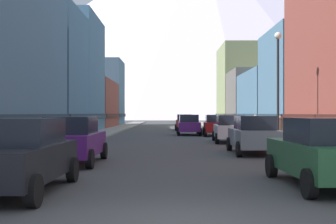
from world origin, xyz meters
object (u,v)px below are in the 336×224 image
object	(u,v)px
car_driving_0	(189,125)
pedestrian_0	(280,131)
streetlamp_right	(278,72)
car_left_0	(19,155)
car_right_0	(324,152)
car_right_3	(216,125)
car_driving_1	(185,122)
car_left_1	(73,140)
car_right_1	(254,135)
pedestrian_1	(256,127)
car_right_2	(230,129)

from	to	relation	value
car_driving_0	pedestrian_0	size ratio (longest dim) A/B	2.73
pedestrian_0	streetlamp_right	distance (m)	4.55
car_left_0	car_right_0	bearing A→B (deg)	5.87
car_right_3	car_driving_0	size ratio (longest dim) A/B	1.02
car_left_0	car_driving_1	size ratio (longest dim) A/B	1.01
car_left_1	pedestrian_0	xyz separation A→B (m)	(10.05, 8.82, -0.01)
car_driving_1	car_right_1	bearing A→B (deg)	-85.54
car_right_1	pedestrian_0	bearing A→B (deg)	63.00
car_driving_0	pedestrian_1	xyz separation A→B (m)	(4.65, -6.07, 0.01)
car_right_0	car_right_1	xyz separation A→B (m)	(-0.00, 9.21, 0.00)
car_left_0	car_right_3	distance (m)	27.43
car_right_0	car_driving_0	xyz separation A→B (m)	(-2.20, 27.09, 0.00)
car_driving_0	streetlamp_right	size ratio (longest dim) A/B	0.75
pedestrian_0	car_right_2	bearing A→B (deg)	127.91
car_right_3	pedestrian_0	size ratio (longest dim) A/B	2.78
car_right_2	pedestrian_1	xyz separation A→B (m)	(2.45, 3.85, 0.01)
car_right_1	pedestrian_0	distance (m)	5.40
car_right_2	pedestrian_0	xyz separation A→B (m)	(2.45, -3.15, -0.01)
pedestrian_0	car_driving_0	bearing A→B (deg)	109.59
car_right_1	car_right_2	size ratio (longest dim) A/B	0.99
car_left_1	car_right_3	bearing A→B (deg)	69.55
streetlamp_right	car_right_2	bearing A→B (deg)	103.73
car_driving_0	car_driving_1	distance (m)	10.31
car_driving_0	car_right_2	bearing A→B (deg)	-77.51
pedestrian_1	streetlamp_right	distance (m)	10.69
car_left_1	car_right_1	world-z (taller)	same
car_right_0	pedestrian_1	xyz separation A→B (m)	(2.45, 21.01, 0.01)
car_driving_1	pedestrian_1	distance (m)	17.03
car_left_1	car_driving_0	size ratio (longest dim) A/B	1.00
pedestrian_0	pedestrian_1	distance (m)	7.00
car_driving_1	pedestrian_1	bearing A→B (deg)	-74.15
car_driving_1	pedestrian_1	xyz separation A→B (m)	(4.65, -16.38, 0.01)
car_driving_0	streetlamp_right	bearing A→B (deg)	-77.02
car_left_1	car_driving_0	bearing A→B (deg)	76.14
car_driving_1	car_left_0	bearing A→B (deg)	-98.05
car_right_1	car_right_2	distance (m)	7.96
car_right_1	car_driving_0	size ratio (longest dim) A/B	1.00
streetlamp_right	car_right_3	bearing A→B (deg)	96.00
car_left_0	car_right_2	size ratio (longest dim) A/B	0.99
car_left_0	streetlamp_right	xyz separation A→B (m)	(9.15, 11.59, 3.09)
car_right_2	pedestrian_0	bearing A→B (deg)	-52.09
pedestrian_1	car_driving_0	bearing A→B (deg)	127.44
car_right_3	car_driving_1	bearing A→B (deg)	100.53
car_left_1	car_right_2	size ratio (longest dim) A/B	0.98
car_driving_0	streetlamp_right	world-z (taller)	streetlamp_right
car_right_0	car_right_1	bearing A→B (deg)	90.01
car_right_0	pedestrian_0	distance (m)	14.23
car_right_0	car_right_2	bearing A→B (deg)	90.01
car_left_0	car_right_2	distance (m)	19.49
pedestrian_1	car_right_1	bearing A→B (deg)	-101.73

